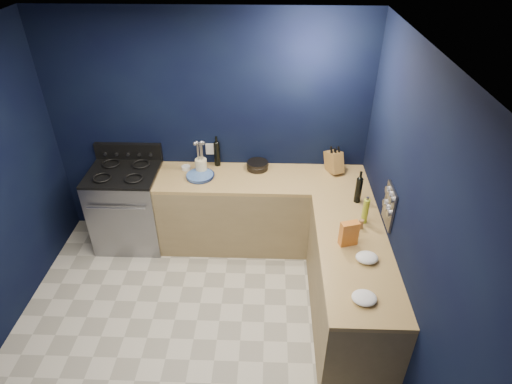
{
  "coord_description": "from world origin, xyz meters",
  "views": [
    {
      "loc": [
        0.67,
        -2.53,
        3.37
      ],
      "look_at": [
        0.55,
        1.0,
        1.0
      ],
      "focal_mm": 30.03,
      "sensor_mm": 36.0,
      "label": 1
    }
  ],
  "objects_px": {
    "gas_range": "(130,208)",
    "crouton_bag": "(349,233)",
    "utensil_crock": "(201,166)",
    "knife_block": "(334,162)",
    "plate_stack": "(200,176)"
  },
  "relations": [
    {
      "from": "knife_block",
      "to": "utensil_crock",
      "type": "bearing_deg",
      "value": 158.64
    },
    {
      "from": "knife_block",
      "to": "crouton_bag",
      "type": "xyz_separation_m",
      "value": [
        -0.01,
        -1.24,
        -0.0
      ]
    },
    {
      "from": "gas_range",
      "to": "knife_block",
      "type": "distance_m",
      "value": 2.39
    },
    {
      "from": "gas_range",
      "to": "utensil_crock",
      "type": "relative_size",
      "value": 5.73
    },
    {
      "from": "knife_block",
      "to": "gas_range",
      "type": "bearing_deg",
      "value": 160.3
    },
    {
      "from": "utensil_crock",
      "to": "knife_block",
      "type": "height_order",
      "value": "knife_block"
    },
    {
      "from": "gas_range",
      "to": "knife_block",
      "type": "height_order",
      "value": "knife_block"
    },
    {
      "from": "knife_block",
      "to": "crouton_bag",
      "type": "distance_m",
      "value": 1.24
    },
    {
      "from": "gas_range",
      "to": "plate_stack",
      "type": "distance_m",
      "value": 0.97
    },
    {
      "from": "utensil_crock",
      "to": "knife_block",
      "type": "relative_size",
      "value": 0.69
    },
    {
      "from": "gas_range",
      "to": "crouton_bag",
      "type": "relative_size",
      "value": 4.0
    },
    {
      "from": "plate_stack",
      "to": "gas_range",
      "type": "bearing_deg",
      "value": 179.89
    },
    {
      "from": "gas_range",
      "to": "crouton_bag",
      "type": "bearing_deg",
      "value": -24.65
    },
    {
      "from": "plate_stack",
      "to": "utensil_crock",
      "type": "bearing_deg",
      "value": 88.78
    },
    {
      "from": "gas_range",
      "to": "utensil_crock",
      "type": "distance_m",
      "value": 1.01
    }
  ]
}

